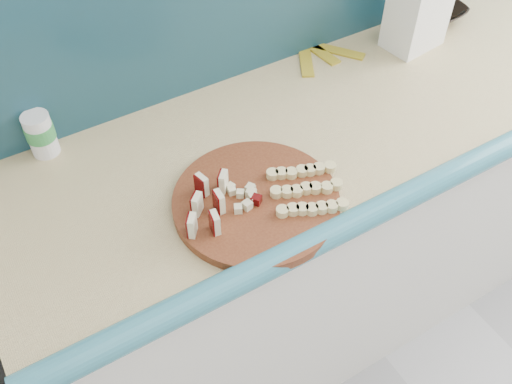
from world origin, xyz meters
name	(u,v)px	position (x,y,z in m)	size (l,w,h in m)	color
kitchen_counter	(373,203)	(0.10, 1.50, 0.46)	(2.20, 0.63, 0.91)	silver
cutting_board	(256,202)	(-0.43, 1.35, 0.92)	(0.36, 0.36, 0.02)	#4E2010
apple_wedges	(208,203)	(-0.54, 1.37, 0.96)	(0.14, 0.14, 0.05)	beige
apple_chunks	(246,197)	(-0.45, 1.36, 0.94)	(0.05, 0.06, 0.02)	beige
banana_slices	(306,189)	(-0.33, 1.31, 0.94)	(0.19, 0.18, 0.02)	#D5C482
brown_bowl	(434,12)	(0.42, 1.72, 0.93)	(0.18, 0.18, 0.04)	black
flour_bag	(420,2)	(0.27, 1.65, 1.04)	(0.16, 0.11, 0.27)	white
canister	(40,134)	(-0.77, 1.75, 0.97)	(0.07, 0.07, 0.11)	silver
banana_peel	(321,54)	(0.02, 1.74, 0.91)	(0.21, 0.18, 0.01)	gold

